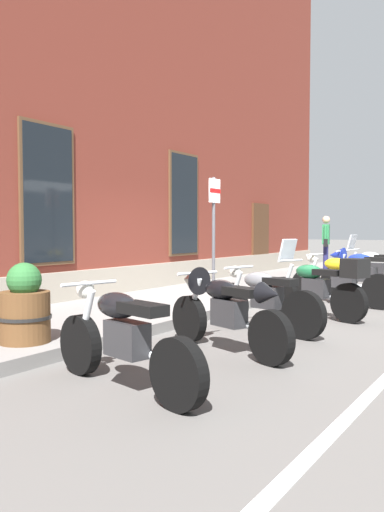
{
  "coord_description": "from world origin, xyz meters",
  "views": [
    {
      "loc": [
        -8.48,
        -4.37,
        1.47
      ],
      "look_at": [
        -1.1,
        0.45,
        1.03
      ],
      "focal_mm": 36.53,
      "sensor_mm": 36.0,
      "label": 1
    }
  ],
  "objects_px": {
    "motorcycle_grey_naked": "(264,299)",
    "motorcycle_yellow_naked": "(340,280)",
    "motorcycle_black_naked": "(122,338)",
    "motorcycle_blue_sport": "(360,270)",
    "barrel_planter": "(25,309)",
    "motorcycle_silver_touring": "(378,267)",
    "motorcycle_green_touring": "(319,285)",
    "pedestrian_striped_shirt": "(326,240)",
    "parking_sign": "(214,221)",
    "motorcycle_black_sport": "(222,306)"
  },
  "relations": [
    {
      "from": "motorcycle_green_touring",
      "to": "pedestrian_striped_shirt",
      "type": "xyz_separation_m",
      "value": [
        7.49,
        2.44,
        0.6
      ]
    },
    {
      "from": "motorcycle_black_naked",
      "to": "barrel_planter",
      "type": "distance_m",
      "value": 1.86
    },
    {
      "from": "motorcycle_yellow_naked",
      "to": "motorcycle_silver_touring",
      "type": "distance_m",
      "value": 3.12
    },
    {
      "from": "parking_sign",
      "to": "motorcycle_black_sport",
      "type": "bearing_deg",
      "value": -147.64
    },
    {
      "from": "motorcycle_black_sport",
      "to": "motorcycle_yellow_naked",
      "type": "relative_size",
      "value": 0.92
    },
    {
      "from": "motorcycle_yellow_naked",
      "to": "barrel_planter",
      "type": "xyz_separation_m",
      "value": [
        -6.06,
        1.83,
        0.06
      ]
    },
    {
      "from": "motorcycle_silver_touring",
      "to": "barrel_planter",
      "type": "height_order",
      "value": "motorcycle_silver_touring"
    },
    {
      "from": "motorcycle_grey_naked",
      "to": "motorcycle_yellow_naked",
      "type": "height_order",
      "value": "motorcycle_yellow_naked"
    },
    {
      "from": "pedestrian_striped_shirt",
      "to": "barrel_planter",
      "type": "distance_m",
      "value": 11.91
    },
    {
      "from": "pedestrian_striped_shirt",
      "to": "parking_sign",
      "type": "xyz_separation_m",
      "value": [
        -7.5,
        -0.4,
        0.5
      ]
    },
    {
      "from": "motorcycle_black_sport",
      "to": "motorcycle_green_touring",
      "type": "xyz_separation_m",
      "value": [
        2.95,
        -0.17,
        -0.0
      ]
    },
    {
      "from": "motorcycle_black_naked",
      "to": "motorcycle_yellow_naked",
      "type": "xyz_separation_m",
      "value": [
        6.43,
        -0.01,
        0.01
      ]
    },
    {
      "from": "motorcycle_black_sport",
      "to": "pedestrian_striped_shirt",
      "type": "distance_m",
      "value": 10.7
    },
    {
      "from": "motorcycle_grey_naked",
      "to": "pedestrian_striped_shirt",
      "type": "distance_m",
      "value": 9.36
    },
    {
      "from": "motorcycle_green_touring",
      "to": "motorcycle_blue_sport",
      "type": "relative_size",
      "value": 0.98
    },
    {
      "from": "motorcycle_yellow_naked",
      "to": "motorcycle_silver_touring",
      "type": "relative_size",
      "value": 1.08
    },
    {
      "from": "motorcycle_black_naked",
      "to": "motorcycle_grey_naked",
      "type": "bearing_deg",
      "value": 1.68
    },
    {
      "from": "motorcycle_green_touring",
      "to": "motorcycle_yellow_naked",
      "type": "bearing_deg",
      "value": 5.49
    },
    {
      "from": "motorcycle_blue_sport",
      "to": "motorcycle_silver_touring",
      "type": "distance_m",
      "value": 1.49
    },
    {
      "from": "motorcycle_black_naked",
      "to": "motorcycle_grey_naked",
      "type": "height_order",
      "value": "motorcycle_black_naked"
    },
    {
      "from": "motorcycle_silver_touring",
      "to": "motorcycle_black_naked",
      "type": "bearing_deg",
      "value": -179.85
    },
    {
      "from": "motorcycle_black_naked",
      "to": "motorcycle_grey_naked",
      "type": "xyz_separation_m",
      "value": [
        3.19,
        0.09,
        -0.0
      ]
    },
    {
      "from": "motorcycle_black_sport",
      "to": "parking_sign",
      "type": "xyz_separation_m",
      "value": [
        2.94,
        1.86,
        1.1
      ]
    },
    {
      "from": "motorcycle_black_sport",
      "to": "motorcycle_blue_sport",
      "type": "bearing_deg",
      "value": 0.42
    },
    {
      "from": "motorcycle_green_touring",
      "to": "motorcycle_silver_touring",
      "type": "xyz_separation_m",
      "value": [
        4.78,
        0.19,
        0.02
      ]
    },
    {
      "from": "motorcycle_black_sport",
      "to": "motorcycle_blue_sport",
      "type": "height_order",
      "value": "motorcycle_blue_sport"
    },
    {
      "from": "motorcycle_black_naked",
      "to": "pedestrian_striped_shirt",
      "type": "xyz_separation_m",
      "value": [
        12.27,
        2.27,
        0.67
      ]
    },
    {
      "from": "motorcycle_green_touring",
      "to": "barrel_planter",
      "type": "xyz_separation_m",
      "value": [
        -4.4,
        1.99,
        0.01
      ]
    },
    {
      "from": "motorcycle_black_naked",
      "to": "barrel_planter",
      "type": "bearing_deg",
      "value": 78.26
    },
    {
      "from": "pedestrian_striped_shirt",
      "to": "motorcycle_yellow_naked",
      "type": "bearing_deg",
      "value": -158.68
    },
    {
      "from": "motorcycle_yellow_naked",
      "to": "motorcycle_blue_sport",
      "type": "relative_size",
      "value": 1.1
    },
    {
      "from": "motorcycle_grey_naked",
      "to": "motorcycle_green_touring",
      "type": "distance_m",
      "value": 1.61
    },
    {
      "from": "motorcycle_grey_naked",
      "to": "motorcycle_silver_touring",
      "type": "xyz_separation_m",
      "value": [
        6.37,
        -0.07,
        0.09
      ]
    },
    {
      "from": "motorcycle_blue_sport",
      "to": "motorcycle_silver_touring",
      "type": "xyz_separation_m",
      "value": [
        1.49,
        -0.03,
        -0.02
      ]
    },
    {
      "from": "motorcycle_green_touring",
      "to": "barrel_planter",
      "type": "height_order",
      "value": "motorcycle_green_touring"
    },
    {
      "from": "motorcycle_green_touring",
      "to": "parking_sign",
      "type": "bearing_deg",
      "value": 90.37
    },
    {
      "from": "motorcycle_black_naked",
      "to": "motorcycle_blue_sport",
      "type": "height_order",
      "value": "motorcycle_blue_sport"
    },
    {
      "from": "motorcycle_blue_sport",
      "to": "parking_sign",
      "type": "height_order",
      "value": "parking_sign"
    },
    {
      "from": "pedestrian_striped_shirt",
      "to": "barrel_planter",
      "type": "xyz_separation_m",
      "value": [
        -11.89,
        -0.45,
        -0.59
      ]
    },
    {
      "from": "motorcycle_silver_touring",
      "to": "motorcycle_yellow_naked",
      "type": "bearing_deg",
      "value": -179.41
    },
    {
      "from": "motorcycle_grey_naked",
      "to": "motorcycle_yellow_naked",
      "type": "bearing_deg",
      "value": -1.76
    },
    {
      "from": "motorcycle_black_naked",
      "to": "motorcycle_green_touring",
      "type": "xyz_separation_m",
      "value": [
        4.78,
        -0.17,
        0.07
      ]
    },
    {
      "from": "motorcycle_blue_sport",
      "to": "barrel_planter",
      "type": "bearing_deg",
      "value": 167.03
    },
    {
      "from": "motorcycle_yellow_naked",
      "to": "motorcycle_blue_sport",
      "type": "xyz_separation_m",
      "value": [
        1.63,
        0.06,
        0.09
      ]
    },
    {
      "from": "motorcycle_green_touring",
      "to": "motorcycle_blue_sport",
      "type": "xyz_separation_m",
      "value": [
        3.28,
        0.22,
        0.03
      ]
    },
    {
      "from": "motorcycle_grey_naked",
      "to": "pedestrian_striped_shirt",
      "type": "height_order",
      "value": "pedestrian_striped_shirt"
    },
    {
      "from": "motorcycle_blue_sport",
      "to": "pedestrian_striped_shirt",
      "type": "bearing_deg",
      "value": 27.81
    },
    {
      "from": "motorcycle_black_naked",
      "to": "motorcycle_blue_sport",
      "type": "distance_m",
      "value": 8.06
    },
    {
      "from": "parking_sign",
      "to": "motorcycle_grey_naked",
      "type": "bearing_deg",
      "value": -131.64
    },
    {
      "from": "motorcycle_black_sport",
      "to": "parking_sign",
      "type": "distance_m",
      "value": 3.64
    }
  ]
}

